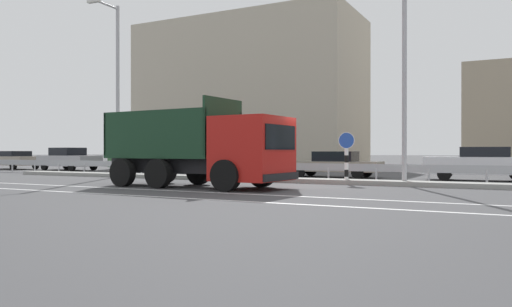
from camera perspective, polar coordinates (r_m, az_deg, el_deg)
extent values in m
plane|color=#424244|center=(18.15, 3.91, -3.88)|extent=(320.00, 320.00, 0.00)
cube|color=silver|center=(17.01, -10.50, -4.15)|extent=(63.47, 0.16, 0.01)
cube|color=silver|center=(15.51, -15.04, -4.59)|extent=(63.47, 0.16, 0.01)
cube|color=gray|center=(20.72, 7.02, -3.12)|extent=(34.91, 1.10, 0.18)
cube|color=#9EA0A5|center=(21.98, 8.27, -1.55)|extent=(63.47, 0.04, 0.32)
cylinder|color=#ADADB2|center=(35.04, -26.09, -1.41)|extent=(0.09, 0.09, 0.62)
cylinder|color=#ADADB2|center=(33.38, -23.96, -1.49)|extent=(0.09, 0.09, 0.62)
cylinder|color=#ADADB2|center=(31.76, -21.61, -1.57)|extent=(0.09, 0.09, 0.62)
cylinder|color=#ADADB2|center=(30.21, -19.01, -1.66)|extent=(0.09, 0.09, 0.62)
cylinder|color=#ADADB2|center=(28.72, -16.14, -1.76)|extent=(0.09, 0.09, 0.62)
cylinder|color=#ADADB2|center=(27.31, -12.96, -1.85)|extent=(0.09, 0.09, 0.62)
cylinder|color=#ADADB2|center=(26.00, -9.45, -1.96)|extent=(0.09, 0.09, 0.62)
cylinder|color=#ADADB2|center=(24.79, -5.58, -2.06)|extent=(0.09, 0.09, 0.62)
cylinder|color=#ADADB2|center=(23.71, -1.34, -2.17)|extent=(0.09, 0.09, 0.62)
cylinder|color=#ADADB2|center=(22.77, 3.29, -2.27)|extent=(0.09, 0.09, 0.62)
cylinder|color=#ADADB2|center=(21.99, 8.27, -2.36)|extent=(0.09, 0.09, 0.62)
cylinder|color=#ADADB2|center=(21.39, 13.58, -2.43)|extent=(0.09, 0.09, 0.62)
cylinder|color=#ADADB2|center=(20.98, 19.15, -2.49)|extent=(0.09, 0.09, 0.62)
cylinder|color=#ADADB2|center=(20.77, 24.88, -2.53)|extent=(0.09, 0.09, 0.62)
cube|color=red|center=(17.02, -0.38, 0.55)|extent=(2.24, 2.51, 2.17)
cube|color=black|center=(16.50, 2.85, 1.87)|extent=(0.13, 2.08, 0.82)
cube|color=black|center=(16.49, 2.96, -2.67)|extent=(0.21, 2.37, 0.24)
cube|color=black|center=(19.08, -9.58, -1.33)|extent=(5.03, 1.56, 0.53)
cube|color=#193823|center=(19.08, -9.58, -0.35)|extent=(4.88, 2.54, 0.12)
cube|color=#193823|center=(19.95, -7.54, 2.17)|extent=(4.77, 0.33, 1.61)
cube|color=#193823|center=(18.25, -11.82, 2.35)|extent=(4.77, 0.33, 1.61)
cube|color=#193823|center=(17.69, -3.77, 3.07)|extent=(0.21, 2.32, 2.02)
cube|color=#193823|center=(20.67, -14.56, 2.10)|extent=(0.21, 2.32, 1.61)
cylinder|color=black|center=(18.22, 0.66, -2.23)|extent=(1.05, 0.37, 1.04)
cylinder|color=black|center=(16.21, -3.49, -2.54)|extent=(1.05, 0.37, 1.04)
cylinder|color=black|center=(19.79, -6.55, -2.04)|extent=(1.05, 0.37, 1.04)
cylinder|color=black|center=(17.95, -11.10, -2.27)|extent=(1.05, 0.37, 1.04)
cylinder|color=black|center=(20.88, -10.37, -1.92)|extent=(1.05, 0.37, 1.04)
cylinder|color=black|center=(19.15, -15.00, -2.12)|extent=(1.05, 0.37, 1.04)
cylinder|color=white|center=(20.32, 10.30, -3.04)|extent=(0.16, 0.16, 0.29)
cylinder|color=black|center=(20.30, 10.30, -2.23)|extent=(0.16, 0.16, 0.29)
cylinder|color=white|center=(20.29, 10.30, -1.42)|extent=(0.16, 0.16, 0.29)
cylinder|color=black|center=(20.29, 10.30, -0.61)|extent=(0.16, 0.16, 0.29)
cylinder|color=white|center=(20.28, 10.30, 0.20)|extent=(0.16, 0.16, 0.29)
cylinder|color=#1E4CB2|center=(20.29, 10.30, 1.48)|extent=(0.61, 0.03, 0.61)
cylinder|color=white|center=(20.29, 10.30, 1.48)|extent=(0.66, 0.02, 0.66)
cylinder|color=#ADADB2|center=(26.66, -15.53, 6.84)|extent=(0.18, 0.18, 8.75)
cylinder|color=#ADADB2|center=(26.83, -16.76, 16.00)|extent=(0.21, 1.73, 0.10)
cube|color=silver|center=(26.18, -18.05, 16.22)|extent=(0.71, 0.24, 0.12)
cylinder|color=#ADADB2|center=(20.18, 16.60, 9.25)|extent=(0.18, 0.18, 8.93)
cube|color=gray|center=(40.89, -26.02, -0.74)|extent=(4.44, 2.06, 0.65)
cube|color=black|center=(40.78, -25.92, -0.02)|extent=(1.90, 1.73, 0.38)
cylinder|color=black|center=(42.52, -26.04, -1.14)|extent=(0.61, 0.22, 0.60)
cylinder|color=black|center=(39.27, -25.99, -1.25)|extent=(0.61, 0.22, 0.60)
cylinder|color=black|center=(40.30, -23.88, -1.21)|extent=(0.61, 0.22, 0.60)
cube|color=#A3A3A8|center=(36.96, -20.59, -0.77)|extent=(4.78, 2.21, 0.72)
cube|color=black|center=(37.07, -20.72, 0.21)|extent=(2.07, 1.79, 0.54)
cylinder|color=black|center=(36.41, -18.08, -1.35)|extent=(0.61, 0.24, 0.60)
cylinder|color=black|center=(35.28, -20.30, -1.41)|extent=(0.61, 0.24, 0.60)
cylinder|color=black|center=(38.66, -20.85, -1.27)|extent=(0.61, 0.24, 0.60)
cylinder|color=black|center=(37.60, -23.02, -1.31)|extent=(0.61, 0.24, 0.60)
cube|color=#335B33|center=(32.29, -12.65, -0.88)|extent=(4.55, 1.83, 0.75)
cube|color=black|center=(32.37, -12.84, 0.32)|extent=(1.92, 1.59, 0.60)
cylinder|color=black|center=(32.06, -9.76, -1.56)|extent=(0.60, 0.21, 0.60)
cylinder|color=black|center=(30.74, -11.71, -1.64)|extent=(0.60, 0.21, 0.60)
cylinder|color=black|center=(33.86, -13.51, -1.47)|extent=(0.60, 0.21, 0.60)
cylinder|color=black|center=(32.61, -15.49, -1.54)|extent=(0.60, 0.21, 0.60)
cube|color=silver|center=(28.48, -4.05, -1.01)|extent=(4.36, 2.00, 0.77)
cube|color=black|center=(28.40, -3.83, 0.15)|extent=(1.85, 1.72, 0.38)
cylinder|color=black|center=(28.50, -7.31, -1.78)|extent=(0.60, 0.21, 0.60)
cylinder|color=black|center=(29.99, -5.26, -1.68)|extent=(0.60, 0.21, 0.60)
cylinder|color=black|center=(27.01, -2.71, -1.89)|extent=(0.60, 0.21, 0.60)
cylinder|color=black|center=(28.58, -0.81, -1.78)|extent=(0.60, 0.21, 0.60)
cube|color=gray|center=(25.45, 8.78, -1.45)|extent=(4.84, 1.79, 0.51)
cube|color=black|center=(25.40, 9.09, -0.32)|extent=(2.04, 1.54, 0.50)
cylinder|color=black|center=(25.20, 4.98, -2.05)|extent=(0.60, 0.21, 0.60)
cylinder|color=black|center=(26.72, 6.28, -1.92)|extent=(0.60, 0.21, 0.60)
cylinder|color=black|center=(24.25, 11.54, -2.14)|extent=(0.60, 0.21, 0.60)
cylinder|color=black|center=(25.83, 12.49, -2.00)|extent=(0.60, 0.21, 0.60)
cube|color=silver|center=(24.35, 24.29, -1.25)|extent=(4.89, 2.06, 0.76)
cube|color=black|center=(24.34, 24.63, 0.16)|extent=(2.12, 1.64, 0.44)
cylinder|color=black|center=(23.57, 20.72, -2.22)|extent=(0.61, 0.25, 0.60)
cylinder|color=black|center=(25.18, 20.88, -2.06)|extent=(0.61, 0.25, 0.60)
cube|color=#B7AD99|center=(42.85, -0.74, 6.67)|extent=(18.52, 8.81, 12.21)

